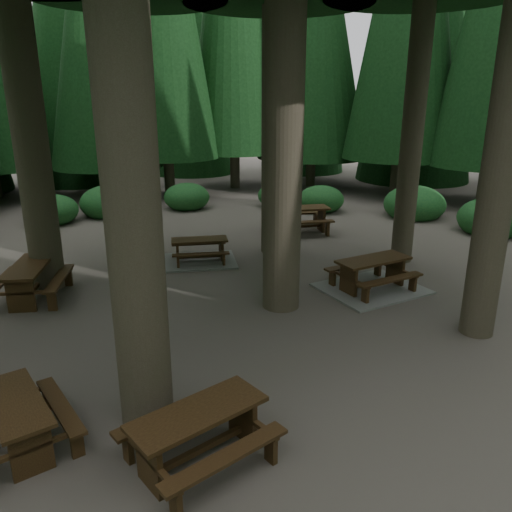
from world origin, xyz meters
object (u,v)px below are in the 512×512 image
object	(u,v)px
picnic_table_d	(299,216)
picnic_table_c	(200,254)
picnic_table_b	(30,277)
picnic_table_a	(372,279)
picnic_table_e	(199,428)
picnic_table_f	(18,416)

from	to	relation	value
picnic_table_d	picnic_table_c	bearing A→B (deg)	-144.62
picnic_table_b	picnic_table_d	xyz separation A→B (m)	(8.67, 3.24, 0.03)
picnic_table_a	picnic_table_e	size ratio (longest dim) A/B	1.21
picnic_table_d	picnic_table_e	xyz separation A→B (m)	(-6.41, -10.13, -0.07)
picnic_table_d	picnic_table_b	bearing A→B (deg)	-149.56
picnic_table_d	picnic_table_f	size ratio (longest dim) A/B	1.17
picnic_table_b	picnic_table_c	size ratio (longest dim) A/B	0.97
picnic_table_a	picnic_table_d	world-z (taller)	picnic_table_d
picnic_table_a	picnic_table_b	xyz separation A→B (m)	(-7.91, 2.46, 0.28)
picnic_table_c	picnic_table_e	world-z (taller)	picnic_table_e
picnic_table_a	picnic_table_c	xyz separation A→B (m)	(-3.43, 3.71, -0.06)
picnic_table_f	picnic_table_e	bearing A→B (deg)	46.38
picnic_table_e	picnic_table_a	bearing A→B (deg)	19.64
picnic_table_f	picnic_table_c	bearing A→B (deg)	131.95
picnic_table_d	picnic_table_f	bearing A→B (deg)	-124.05
picnic_table_a	picnic_table_e	world-z (taller)	picnic_table_a
picnic_table_b	picnic_table_c	world-z (taller)	picnic_table_b
picnic_table_a	picnic_table_f	xyz separation A→B (m)	(-7.88, -3.24, 0.20)
picnic_table_c	picnic_table_f	distance (m)	8.25
picnic_table_f	picnic_table_b	bearing A→B (deg)	164.90
picnic_table_e	picnic_table_f	distance (m)	2.53
picnic_table_b	picnic_table_f	bearing A→B (deg)	-165.62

